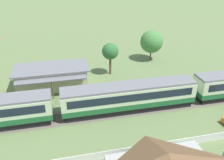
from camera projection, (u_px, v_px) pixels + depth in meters
ground_plane at (174, 101)px, 35.87m from camera, size 600.00×600.00×0.00m
passenger_train at (131, 96)px, 32.98m from camera, size 58.85×3.11×3.99m
railway_track at (173, 104)px, 35.28m from camera, size 111.91×3.60×0.04m
station_building at (52, 77)px, 39.18m from camera, size 11.91×7.14×3.62m
picket_fence_front at (85, 159)px, 24.80m from camera, size 48.18×0.06×1.05m
yard_tree_0 at (152, 42)px, 49.19m from camera, size 4.70×4.70×6.35m
yard_tree_1 at (110, 52)px, 42.69m from camera, size 3.00×3.00×5.95m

